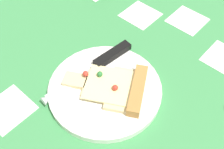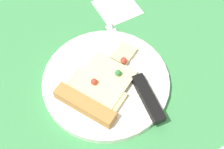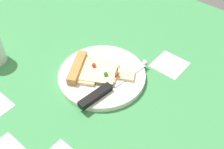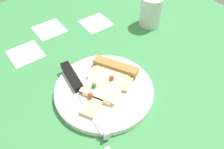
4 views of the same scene
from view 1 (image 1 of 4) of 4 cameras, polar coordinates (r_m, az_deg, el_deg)
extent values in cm
cube|color=#3D8C4C|center=(61.08, 1.56, -4.65)|extent=(113.72, 113.72, 3.00)
cube|color=white|center=(78.79, 15.37, 10.75)|extent=(9.00, 9.00, 0.20)
cube|color=white|center=(61.59, -20.69, -6.79)|extent=(9.00, 9.00, 0.20)
cube|color=white|center=(78.21, 5.92, 12.15)|extent=(9.00, 9.00, 0.20)
cylinder|color=white|center=(59.41, -1.48, -3.10)|extent=(24.44, 24.44, 1.59)
cube|color=beige|center=(57.87, 2.35, -3.06)|extent=(12.53, 10.63, 1.00)
cube|color=beige|center=(58.60, -2.93, -2.10)|extent=(9.02, 8.42, 1.00)
cube|color=beige|center=(59.71, -7.58, -1.23)|extent=(5.69, 6.30, 1.00)
cube|color=#F2E099|center=(57.68, -0.55, -2.16)|extent=(12.93, 13.23, 0.30)
cube|color=#B27A3D|center=(57.20, 5.33, -3.24)|extent=(11.73, 8.16, 2.20)
sphere|color=red|center=(56.30, 0.70, -2.77)|extent=(1.22, 1.22, 1.22)
sphere|color=red|center=(58.78, -5.52, 0.17)|extent=(1.25, 1.25, 1.25)
sphere|color=#2D7A38|center=(58.53, -2.54, 0.10)|extent=(1.22, 1.22, 1.22)
cube|color=silver|center=(59.78, -8.58, -1.88)|extent=(12.15, 3.37, 0.30)
cone|color=silver|center=(58.41, -13.34, -4.97)|extent=(2.22, 2.22, 2.00)
cube|color=black|center=(63.65, 0.10, 4.18)|extent=(10.19, 3.34, 1.60)
camera|label=2|loc=(0.53, 46.60, 45.17)|focal=49.96mm
camera|label=3|loc=(0.87, -2.93, 55.41)|focal=43.34mm
camera|label=4|loc=(0.45, -64.55, 22.91)|focal=37.81mm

